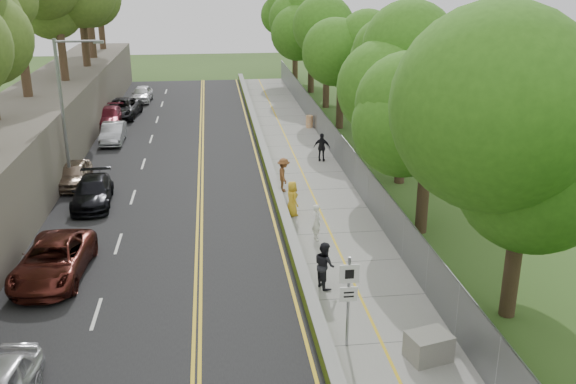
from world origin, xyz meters
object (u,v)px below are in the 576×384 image
(signpost, at_px, (349,292))
(construction_barrel, at_px, (309,121))
(streetlight, at_px, (66,104))
(painter_0, at_px, (292,198))
(person_far, at_px, (322,147))
(concrete_block, at_px, (429,346))
(car_2, at_px, (53,260))

(signpost, relative_size, construction_barrel, 3.45)
(signpost, bearing_deg, construction_barrel, 83.61)
(construction_barrel, bearing_deg, streetlight, -140.89)
(painter_0, distance_m, person_far, 9.30)
(concrete_block, xyz_separation_m, person_far, (0.34, 21.24, 0.45))
(signpost, height_order, construction_barrel, signpost)
(concrete_block, height_order, painter_0, painter_0)
(construction_barrel, bearing_deg, person_far, -93.76)
(concrete_block, relative_size, person_far, 0.73)
(construction_barrel, height_order, painter_0, painter_0)
(construction_barrel, xyz_separation_m, painter_0, (-3.55, -17.58, 0.41))
(construction_barrel, xyz_separation_m, person_far, (-0.58, -8.76, 0.43))
(painter_0, bearing_deg, signpost, 162.30)
(car_2, bearing_deg, person_far, 50.99)
(streetlight, height_order, car_2, streetlight)
(painter_0, xyz_separation_m, person_far, (2.97, 8.81, 0.02))
(signpost, relative_size, concrete_block, 2.43)
(concrete_block, bearing_deg, streetlight, 127.57)
(signpost, bearing_deg, car_2, 149.54)
(painter_0, bearing_deg, person_far, -37.85)
(car_2, xyz_separation_m, painter_0, (9.97, 5.40, 0.14))
(streetlight, xyz_separation_m, signpost, (11.51, -17.02, -2.68))
(person_far, bearing_deg, concrete_block, 107.69)
(car_2, height_order, painter_0, painter_0)
(signpost, xyz_separation_m, concrete_block, (2.34, -0.98, -1.49))
(construction_barrel, height_order, concrete_block, construction_barrel)
(painter_0, relative_size, person_far, 0.98)
(concrete_block, height_order, person_far, person_far)
(construction_barrel, distance_m, concrete_block, 30.01)
(painter_0, bearing_deg, car_2, 99.25)
(concrete_block, relative_size, painter_0, 0.74)
(construction_barrel, relative_size, concrete_block, 0.70)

